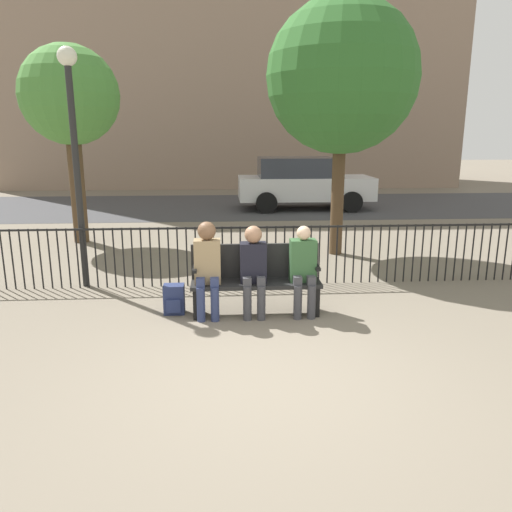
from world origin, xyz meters
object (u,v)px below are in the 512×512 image
at_px(tree_1, 342,77).
at_px(parked_car_0, 302,182).
at_px(seated_person_1, 253,266).
at_px(seated_person_0, 207,264).
at_px(tree_0, 70,98).
at_px(park_bench, 256,277).
at_px(lamp_post, 74,133).
at_px(backpack, 174,300).
at_px(seated_person_2, 303,266).

height_order(tree_1, parked_car_0, tree_1).
relative_size(seated_person_1, parked_car_0, 0.29).
bearing_deg(seated_person_0, tree_0, 121.21).
relative_size(park_bench, tree_1, 0.36).
bearing_deg(tree_1, lamp_post, -156.81).
bearing_deg(backpack, parked_car_0, 71.18).
bearing_deg(seated_person_2, seated_person_0, 179.83).
relative_size(lamp_post, parked_car_0, 0.85).
xyz_separation_m(park_bench, seated_person_0, (-0.63, -0.13, 0.23)).
relative_size(seated_person_0, tree_0, 0.30).
xyz_separation_m(park_bench, lamp_post, (-2.61, 1.36, 1.87)).
bearing_deg(tree_0, lamp_post, -73.95).
bearing_deg(parked_car_0, seated_person_0, -106.04).
distance_m(seated_person_0, parked_car_0, 9.87).
xyz_separation_m(park_bench, seated_person_2, (0.62, -0.13, 0.17)).
relative_size(seated_person_0, seated_person_2, 1.06).
relative_size(seated_person_0, parked_car_0, 0.30).
bearing_deg(seated_person_2, tree_1, 70.43).
bearing_deg(backpack, seated_person_0, -16.01).
bearing_deg(parked_car_0, backpack, -108.82).
height_order(seated_person_2, tree_1, tree_1).
distance_m(seated_person_1, tree_0, 6.48).
height_order(seated_person_1, seated_person_2, seated_person_1).
distance_m(seated_person_2, parked_car_0, 9.60).
relative_size(seated_person_0, lamp_post, 0.35).
bearing_deg(backpack, tree_0, 117.73).
bearing_deg(tree_1, tree_0, 164.68).
relative_size(tree_0, lamp_post, 1.17).
relative_size(seated_person_2, parked_car_0, 0.28).
height_order(seated_person_1, tree_0, tree_0).
bearing_deg(seated_person_0, parked_car_0, 73.96).
bearing_deg(seated_person_0, lamp_post, 143.05).
bearing_deg(park_bench, parked_car_0, 77.39).
distance_m(park_bench, lamp_post, 3.49).
relative_size(park_bench, parked_car_0, 0.41).
xyz_separation_m(seated_person_0, tree_0, (-2.95, 4.87, 2.36)).
distance_m(seated_person_0, backpack, 0.71).
xyz_separation_m(seated_person_1, lamp_post, (-2.57, 1.49, 1.68)).
bearing_deg(park_bench, seated_person_2, -11.77).
relative_size(backpack, tree_1, 0.08).
bearing_deg(tree_1, seated_person_1, -118.75).
relative_size(seated_person_0, seated_person_1, 1.05).
xyz_separation_m(tree_0, lamp_post, (0.97, -3.38, -0.71)).
xyz_separation_m(seated_person_2, parked_car_0, (1.48, 9.49, 0.18)).
height_order(seated_person_0, backpack, seated_person_0).
distance_m(tree_1, parked_car_0, 6.61).
bearing_deg(lamp_post, park_bench, -27.55).
xyz_separation_m(backpack, tree_1, (2.92, 3.25, 3.17)).
bearing_deg(lamp_post, backpack, -41.77).
xyz_separation_m(park_bench, seated_person_1, (-0.04, -0.13, 0.19)).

